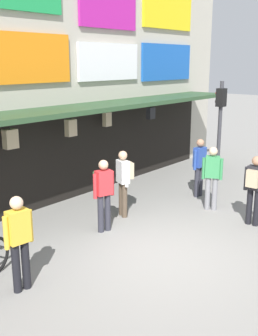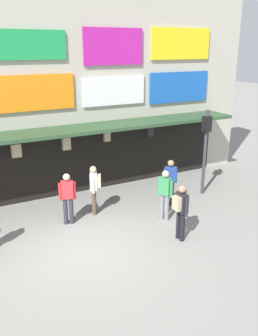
{
  "view_description": "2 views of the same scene",
  "coord_description": "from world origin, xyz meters",
  "px_view_note": "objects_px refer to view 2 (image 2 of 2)",
  "views": [
    {
      "loc": [
        -6.14,
        -4.41,
        3.78
      ],
      "look_at": [
        1.3,
        1.82,
        1.24
      ],
      "focal_mm": 43.68,
      "sensor_mm": 36.0,
      "label": 1
    },
    {
      "loc": [
        -2.88,
        -8.25,
        5.34
      ],
      "look_at": [
        2.24,
        1.42,
        1.6
      ],
      "focal_mm": 38.19,
      "sensor_mm": 36.0,
      "label": 2
    }
  ],
  "objects_px": {
    "pedestrian_in_green": "(181,209)",
    "pedestrian_in_yellow": "(94,186)",
    "traffic_light_far": "(206,139)",
    "pedestrian_in_black": "(165,192)",
    "pedestrian_in_white": "(170,180)",
    "pedestrian_in_red": "(67,195)"
  },
  "relations": [
    {
      "from": "pedestrian_in_green",
      "to": "pedestrian_in_yellow",
      "type": "relative_size",
      "value": 1.0
    },
    {
      "from": "traffic_light_far",
      "to": "pedestrian_in_yellow",
      "type": "distance_m",
      "value": 4.45
    },
    {
      "from": "pedestrian_in_black",
      "to": "traffic_light_far",
      "type": "bearing_deg",
      "value": 24.95
    },
    {
      "from": "traffic_light_far",
      "to": "pedestrian_in_white",
      "type": "height_order",
      "value": "traffic_light_far"
    },
    {
      "from": "pedestrian_in_white",
      "to": "pedestrian_in_yellow",
      "type": "xyz_separation_m",
      "value": [
        -2.56,
        0.63,
        0.04
      ]
    },
    {
      "from": "pedestrian_in_black",
      "to": "pedestrian_in_yellow",
      "type": "xyz_separation_m",
      "value": [
        -1.81,
        1.45,
        0.04
      ]
    },
    {
      "from": "pedestrian_in_yellow",
      "to": "pedestrian_in_white",
      "type": "bearing_deg",
      "value": -13.89
    },
    {
      "from": "pedestrian_in_yellow",
      "to": "pedestrian_in_black",
      "type": "bearing_deg",
      "value": -38.83
    },
    {
      "from": "pedestrian_in_green",
      "to": "pedestrian_in_yellow",
      "type": "bearing_deg",
      "value": 118.83
    },
    {
      "from": "pedestrian_in_red",
      "to": "pedestrian_in_yellow",
      "type": "bearing_deg",
      "value": 14.22
    },
    {
      "from": "pedestrian_in_green",
      "to": "pedestrian_in_black",
      "type": "bearing_deg",
      "value": 76.44
    },
    {
      "from": "pedestrian_in_green",
      "to": "pedestrian_in_red",
      "type": "bearing_deg",
      "value": 135.44
    },
    {
      "from": "pedestrian_in_black",
      "to": "pedestrian_in_red",
      "type": "xyz_separation_m",
      "value": [
        -2.81,
        1.2,
        0.04
      ]
    },
    {
      "from": "pedestrian_in_green",
      "to": "pedestrian_in_yellow",
      "type": "xyz_separation_m",
      "value": [
        -1.5,
        2.72,
        0.0
      ]
    },
    {
      "from": "pedestrian_in_yellow",
      "to": "pedestrian_in_red",
      "type": "bearing_deg",
      "value": -165.78
    },
    {
      "from": "pedestrian_in_white",
      "to": "pedestrian_in_red",
      "type": "distance_m",
      "value": 3.59
    },
    {
      "from": "pedestrian_in_green",
      "to": "pedestrian_in_white",
      "type": "bearing_deg",
      "value": 63.02
    },
    {
      "from": "pedestrian_in_black",
      "to": "pedestrian_in_white",
      "type": "height_order",
      "value": "same"
    },
    {
      "from": "pedestrian_in_red",
      "to": "pedestrian_in_black",
      "type": "bearing_deg",
      "value": -23.06
    },
    {
      "from": "pedestrian_in_black",
      "to": "pedestrian_in_yellow",
      "type": "height_order",
      "value": "same"
    },
    {
      "from": "pedestrian_in_white",
      "to": "pedestrian_in_red",
      "type": "bearing_deg",
      "value": 173.95
    },
    {
      "from": "pedestrian_in_white",
      "to": "pedestrian_in_green",
      "type": "distance_m",
      "value": 2.35
    }
  ]
}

